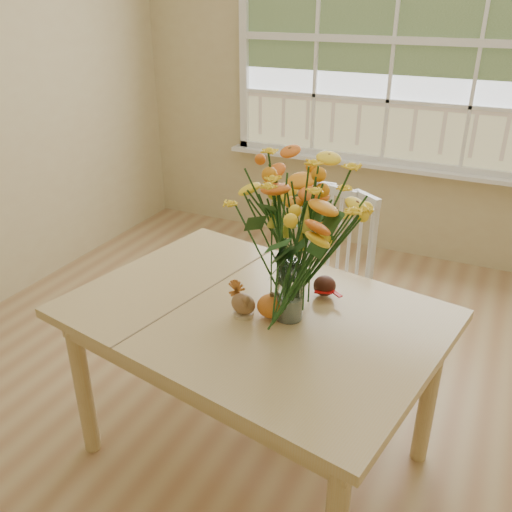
% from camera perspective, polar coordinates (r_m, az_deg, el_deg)
% --- Properties ---
extents(floor, '(4.00, 4.50, 0.01)m').
position_cam_1_polar(floor, '(2.65, -0.57, -17.98)').
color(floor, '#A5794F').
rests_on(floor, ground).
extents(wall_back, '(4.00, 0.02, 2.70)m').
position_cam_1_polar(wall_back, '(4.08, 14.15, 18.40)').
color(wall_back, tan).
rests_on(wall_back, floor).
extents(window, '(2.42, 0.12, 1.74)m').
position_cam_1_polar(window, '(4.03, 14.32, 20.90)').
color(window, silver).
rests_on(window, wall_back).
extents(dining_table, '(1.53, 1.22, 0.74)m').
position_cam_1_polar(dining_table, '(2.14, -0.23, -7.73)').
color(dining_table, tan).
rests_on(dining_table, floor).
extents(windsor_chair, '(0.55, 0.53, 0.95)m').
position_cam_1_polar(windsor_chair, '(2.80, 7.37, -1.91)').
color(windsor_chair, white).
rests_on(windsor_chair, floor).
extents(flower_vase, '(0.48, 0.48, 0.57)m').
position_cam_1_polar(flower_vase, '(1.89, 3.76, 2.29)').
color(flower_vase, white).
rests_on(flower_vase, dining_table).
extents(pumpkin, '(0.11, 0.11, 0.09)m').
position_cam_1_polar(pumpkin, '(2.03, 1.66, -5.39)').
color(pumpkin, '#BF6916').
rests_on(pumpkin, dining_table).
extents(turkey_figurine, '(0.11, 0.09, 0.12)m').
position_cam_1_polar(turkey_figurine, '(2.03, -1.35, -5.06)').
color(turkey_figurine, '#CCB78C').
rests_on(turkey_figurine, dining_table).
extents(dark_gourd, '(0.13, 0.09, 0.08)m').
position_cam_1_polar(dark_gourd, '(2.18, 7.23, -3.22)').
color(dark_gourd, '#38160F').
rests_on(dark_gourd, dining_table).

